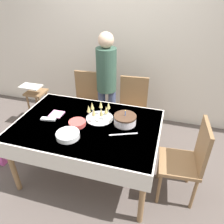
{
  "coord_description": "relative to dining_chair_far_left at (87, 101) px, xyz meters",
  "views": [
    {
      "loc": [
        0.82,
        -1.82,
        2.17
      ],
      "look_at": [
        0.25,
        0.14,
        0.89
      ],
      "focal_mm": 35.0,
      "sensor_mm": 36.0,
      "label": 1
    }
  ],
  "objects": [
    {
      "name": "birthday_cake",
      "position": [
        0.76,
        -0.73,
        0.28
      ],
      "size": [
        0.25,
        0.25,
        0.18
      ],
      "color": "white",
      "rests_on": "dining_table"
    },
    {
      "name": "person_standing",
      "position": [
        0.31,
        0.03,
        0.4
      ],
      "size": [
        0.28,
        0.28,
        1.57
      ],
      "color": "#3F4C72",
      "rests_on": "ground_plane"
    },
    {
      "name": "cake_knife",
      "position": [
        0.79,
        -0.93,
        0.23
      ],
      "size": [
        0.28,
        0.13,
        0.0
      ],
      "color": "silver",
      "rests_on": "dining_table"
    },
    {
      "name": "plate_stack_dessert",
      "position": [
        0.27,
        -0.91,
        0.25
      ],
      "size": [
        0.19,
        0.19,
        0.05
      ],
      "color": "#CC4C47",
      "rests_on": "dining_table"
    },
    {
      "name": "wall_back",
      "position": [
        0.36,
        0.67,
        0.81
      ],
      "size": [
        8.0,
        0.05,
        2.7
      ],
      "color": "silver",
      "rests_on": "ground_plane"
    },
    {
      "name": "fork_pile",
      "position": [
        -0.1,
        -0.9,
        0.23
      ],
      "size": [
        0.18,
        0.09,
        0.02
      ],
      "color": "silver",
      "rests_on": "dining_table"
    },
    {
      "name": "champagne_tray",
      "position": [
        0.46,
        -0.71,
        0.31
      ],
      "size": [
        0.32,
        0.32,
        0.18
      ],
      "color": "silver",
      "rests_on": "dining_table"
    },
    {
      "name": "dining_chair_right_end",
      "position": [
        1.48,
        -0.85,
        0.0
      ],
      "size": [
        0.46,
        0.46,
        0.98
      ],
      "color": "olive",
      "rests_on": "ground_plane"
    },
    {
      "name": "dining_chair_far_left",
      "position": [
        0.0,
        0.0,
        0.0
      ],
      "size": [
        0.45,
        0.45,
        0.98
      ],
      "color": "olive",
      "rests_on": "ground_plane"
    },
    {
      "name": "napkin_pile",
      "position": [
        -0.06,
        -0.78,
        0.23
      ],
      "size": [
        0.15,
        0.15,
        0.01
      ],
      "color": "pink",
      "rests_on": "dining_table"
    },
    {
      "name": "plate_stack_main",
      "position": [
        0.26,
        -1.13,
        0.25
      ],
      "size": [
        0.24,
        0.24,
        0.06
      ],
      "color": "white",
      "rests_on": "dining_table"
    },
    {
      "name": "ground_plane",
      "position": [
        0.36,
        -0.86,
        -0.54
      ],
      "size": [
        12.0,
        12.0,
        0.0
      ],
      "primitive_type": "plane",
      "color": "#564C47"
    },
    {
      "name": "high_chair",
      "position": [
        -0.9,
        0.01,
        -0.06
      ],
      "size": [
        0.33,
        0.35,
        0.71
      ],
      "color": "olive",
      "rests_on": "ground_plane"
    },
    {
      "name": "dining_chair_far_right",
      "position": [
        0.71,
        -0.0,
        0.0
      ],
      "size": [
        0.45,
        0.45,
        0.98
      ],
      "color": "olive",
      "rests_on": "ground_plane"
    },
    {
      "name": "dining_table",
      "position": [
        0.36,
        -0.86,
        0.12
      ],
      "size": [
        1.61,
        1.09,
        0.77
      ],
      "color": "silver",
      "rests_on": "ground_plane"
    }
  ]
}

